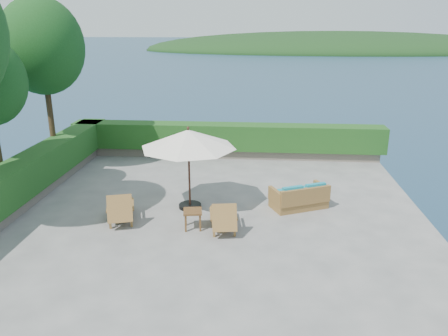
# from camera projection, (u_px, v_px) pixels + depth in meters

# --- Properties ---
(ground) EXTENTS (12.00, 12.00, 0.00)m
(ground) POSITION_uv_depth(u_px,v_px,m) (211.00, 213.00, 12.40)
(ground) COLOR gray
(ground) RESTS_ON ground
(foundation) EXTENTS (12.00, 12.00, 3.00)m
(foundation) POSITION_uv_depth(u_px,v_px,m) (212.00, 261.00, 12.88)
(foundation) COLOR #5C5549
(foundation) RESTS_ON ocean
(ocean) EXTENTS (600.00, 600.00, 0.00)m
(ocean) POSITION_uv_depth(u_px,v_px,m) (212.00, 303.00, 13.34)
(ocean) COLOR #162B44
(ocean) RESTS_ON ground
(offshore_island) EXTENTS (126.00, 57.60, 12.60)m
(offshore_island) POSITION_uv_depth(u_px,v_px,m) (334.00, 51.00, 143.90)
(offshore_island) COLOR black
(offshore_island) RESTS_ON ocean
(planter_wall_far) EXTENTS (12.00, 0.60, 0.36)m
(planter_wall_far) POSITION_uv_depth(u_px,v_px,m) (227.00, 153.00, 17.65)
(planter_wall_far) COLOR gray
(planter_wall_far) RESTS_ON ground
(planter_wall_left) EXTENTS (0.60, 12.00, 0.36)m
(planter_wall_left) POSITION_uv_depth(u_px,v_px,m) (21.00, 201.00, 12.79)
(planter_wall_left) COLOR gray
(planter_wall_left) RESTS_ON ground
(hedge_far) EXTENTS (12.40, 0.90, 1.00)m
(hedge_far) POSITION_uv_depth(u_px,v_px,m) (227.00, 136.00, 17.44)
(hedge_far) COLOR #124115
(hedge_far) RESTS_ON planter_wall_far
(hedge_left) EXTENTS (0.90, 12.40, 1.00)m
(hedge_left) POSITION_uv_depth(u_px,v_px,m) (18.00, 180.00, 12.58)
(hedge_left) COLOR #124115
(hedge_left) RESTS_ON planter_wall_left
(tree_far) EXTENTS (2.80, 2.80, 6.03)m
(tree_far) POSITION_uv_depth(u_px,v_px,m) (42.00, 47.00, 14.53)
(tree_far) COLOR #47341B
(tree_far) RESTS_ON ground
(patio_umbrella) EXTENTS (2.89, 2.89, 2.43)m
(patio_umbrella) POSITION_uv_depth(u_px,v_px,m) (188.00, 140.00, 12.14)
(patio_umbrella) COLOR black
(patio_umbrella) RESTS_ON ground
(lounge_left) EXTENTS (1.07, 1.69, 0.91)m
(lounge_left) POSITION_uv_depth(u_px,v_px,m) (120.00, 208.00, 11.81)
(lounge_left) COLOR olive
(lounge_left) RESTS_ON ground
(lounge_right) EXTENTS (0.83, 1.58, 0.87)m
(lounge_right) POSITION_uv_depth(u_px,v_px,m) (223.00, 216.00, 11.32)
(lounge_right) COLOR olive
(lounge_right) RESTS_ON ground
(side_table) EXTENTS (0.55, 0.55, 0.51)m
(side_table) POSITION_uv_depth(u_px,v_px,m) (193.00, 214.00, 11.35)
(side_table) COLOR brown
(side_table) RESTS_ON ground
(wicker_loveseat) EXTENTS (1.79, 1.41, 0.79)m
(wicker_loveseat) POSITION_uv_depth(u_px,v_px,m) (300.00, 198.00, 12.67)
(wicker_loveseat) COLOR olive
(wicker_loveseat) RESTS_ON ground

